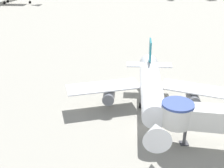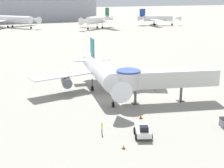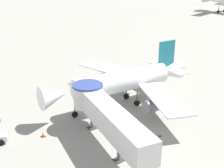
{
  "view_description": "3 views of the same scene",
  "coord_description": "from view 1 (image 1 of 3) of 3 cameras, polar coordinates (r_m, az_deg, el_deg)",
  "views": [
    {
      "loc": [
        -7.61,
        -37.3,
        24.4
      ],
      "look_at": [
        -4.92,
        3.54,
        5.5
      ],
      "focal_mm": 50.0,
      "sensor_mm": 36.0,
      "label": 1
    },
    {
      "loc": [
        -18.85,
        -48.88,
        17.98
      ],
      "look_at": [
        1.2,
        -0.59,
        2.93
      ],
      "focal_mm": 50.0,
      "sensor_mm": 36.0,
      "label": 2
    },
    {
      "loc": [
        34.67,
        -25.19,
        21.06
      ],
      "look_at": [
        2.79,
        0.58,
        4.9
      ],
      "focal_mm": 50.0,
      "sensor_mm": 36.0,
      "label": 3
    }
  ],
  "objects": [
    {
      "name": "ground_plane",
      "position": [
        45.22,
        6.59,
        -8.06
      ],
      "size": [
        800.0,
        800.0,
        0.0
      ],
      "primitive_type": "plane",
      "color": "gray"
    },
    {
      "name": "jet_bridge",
      "position": [
        41.26,
        19.49,
        -5.99
      ],
      "size": [
        17.55,
        6.99,
        5.96
      ],
      "rotation": [
        0.0,
        0.0,
        -0.24
      ],
      "color": "silver",
      "rests_on": "ground_plane"
    },
    {
      "name": "traffic_cone_starboard_wing",
      "position": [
        49.57,
        19.31,
        -5.87
      ],
      "size": [
        0.37,
        0.37,
        0.61
      ],
      "color": "black",
      "rests_on": "ground_plane"
    },
    {
      "name": "main_airplane",
      "position": [
        47.3,
        7.22,
        -1.1
      ],
      "size": [
        26.78,
        24.55,
        9.2
      ],
      "rotation": [
        0.0,
        0.0,
        -0.13
      ],
      "color": "silver",
      "rests_on": "ground_plane"
    }
  ]
}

